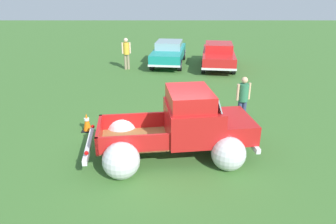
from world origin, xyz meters
The scene contains 7 objects.
ground_plane centered at (0.00, 0.00, 0.00)m, with size 80.00×80.00×0.00m, color #3D6B2D.
vintage_pickup_truck centered at (0.38, 0.05, 0.76)m, with size 4.82×3.22×1.96m.
show_car_0 centered at (0.01, 11.23, 0.78)m, with size 2.38×4.88×1.43m.
show_car_1 centered at (2.99, 10.49, 0.79)m, with size 2.47×4.90×1.43m.
spectator_0 centered at (2.57, 2.25, 0.95)m, with size 0.53×0.42×1.68m.
spectator_1 centered at (-2.47, 9.97, 1.05)m, with size 0.54×0.41×1.83m.
lane_cone_0 centered at (-2.75, 1.55, 0.31)m, with size 0.36×0.36×0.63m.
Camera 1 is at (-0.04, -7.65, 4.44)m, focal length 32.31 mm.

